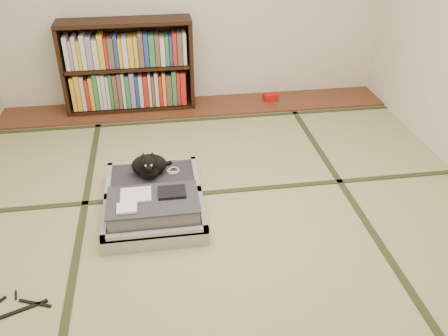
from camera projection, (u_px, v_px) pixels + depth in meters
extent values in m
plane|color=tan|center=(224.00, 224.00, 3.35)|extent=(4.50, 4.50, 0.00)
cube|color=brown|center=(196.00, 107.00, 5.03)|extent=(4.00, 0.50, 0.02)
cube|color=red|center=(270.00, 97.00, 5.13)|extent=(0.16, 0.11, 0.07)
cube|color=#2D381E|center=(79.00, 238.00, 3.22)|extent=(0.05, 4.50, 0.01)
cube|color=#2D381E|center=(359.00, 211.00, 3.48)|extent=(0.05, 4.50, 0.01)
cube|color=#2D381E|center=(217.00, 192.00, 3.69)|extent=(4.00, 0.05, 0.01)
cube|color=#2D381E|center=(199.00, 119.00, 4.78)|extent=(4.00, 0.05, 0.01)
cube|color=black|center=(64.00, 69.00, 4.68)|extent=(0.04, 0.30, 0.83)
cube|color=black|center=(191.00, 63.00, 4.84)|extent=(0.04, 0.30, 0.83)
cube|color=black|center=(133.00, 106.00, 4.99)|extent=(1.30, 0.30, 0.04)
cube|color=black|center=(123.00, 22.00, 4.53)|extent=(1.30, 0.30, 0.04)
cube|color=black|center=(128.00, 66.00, 4.76)|extent=(1.24, 0.30, 0.03)
cube|color=black|center=(129.00, 61.00, 4.88)|extent=(1.30, 0.02, 0.83)
cube|color=gray|center=(131.00, 87.00, 4.86)|extent=(1.17, 0.21, 0.35)
cube|color=gray|center=(126.00, 48.00, 4.65)|extent=(1.17, 0.21, 0.31)
cube|color=#A7A7AC|center=(155.00, 222.00, 3.28)|extent=(0.70, 0.47, 0.12)
cube|color=#2B2A31|center=(155.00, 218.00, 3.26)|extent=(0.63, 0.39, 0.09)
cube|color=#A7A7AC|center=(155.00, 234.00, 3.06)|extent=(0.70, 0.04, 0.05)
cube|color=#A7A7AC|center=(154.00, 196.00, 3.42)|extent=(0.70, 0.04, 0.05)
cube|color=#A7A7AC|center=(105.00, 219.00, 3.20)|extent=(0.04, 0.47, 0.05)
cube|color=#A7A7AC|center=(202.00, 210.00, 3.29)|extent=(0.04, 0.47, 0.05)
cube|color=#A7A7AC|center=(153.00, 185.00, 3.67)|extent=(0.70, 0.47, 0.12)
cube|color=#2B2A31|center=(153.00, 181.00, 3.65)|extent=(0.63, 0.39, 0.09)
cube|color=#A7A7AC|center=(153.00, 193.00, 3.46)|extent=(0.70, 0.04, 0.05)
cube|color=#A7A7AC|center=(152.00, 163.00, 3.82)|extent=(0.70, 0.04, 0.05)
cube|color=#A7A7AC|center=(109.00, 181.00, 3.59)|extent=(0.04, 0.47, 0.05)
cube|color=#A7A7AC|center=(196.00, 174.00, 3.68)|extent=(0.04, 0.47, 0.05)
cylinder|color=black|center=(153.00, 194.00, 3.44)|extent=(0.63, 0.02, 0.02)
cube|color=gray|center=(154.00, 208.00, 3.22)|extent=(0.60, 0.36, 0.12)
cube|color=#393A41|center=(153.00, 200.00, 3.18)|extent=(0.62, 0.38, 0.01)
cube|color=white|center=(136.00, 195.00, 3.19)|extent=(0.21, 0.17, 0.02)
cube|color=black|center=(172.00, 192.00, 3.23)|extent=(0.19, 0.15, 0.02)
cube|color=white|center=(127.00, 208.00, 3.07)|extent=(0.13, 0.11, 0.02)
cube|color=white|center=(124.00, 245.00, 3.06)|extent=(0.06, 0.01, 0.04)
cube|color=white|center=(142.00, 245.00, 3.08)|extent=(0.05, 0.01, 0.03)
cube|color=orange|center=(192.00, 239.00, 3.12)|extent=(0.05, 0.01, 0.03)
cube|color=#197F33|center=(182.00, 238.00, 3.10)|extent=(0.04, 0.01, 0.03)
ellipsoid|color=black|center=(149.00, 165.00, 3.62)|extent=(0.27, 0.18, 0.17)
ellipsoid|color=black|center=(150.00, 173.00, 3.56)|extent=(0.13, 0.10, 0.10)
ellipsoid|color=black|center=(148.00, 163.00, 3.48)|extent=(0.12, 0.11, 0.11)
sphere|color=black|center=(149.00, 168.00, 3.45)|extent=(0.05, 0.05, 0.05)
cone|color=black|center=(143.00, 155.00, 3.47)|extent=(0.04, 0.05, 0.05)
cone|color=black|center=(152.00, 155.00, 3.47)|extent=(0.04, 0.05, 0.05)
sphere|color=#A5BF33|center=(146.00, 166.00, 3.44)|extent=(0.02, 0.02, 0.02)
sphere|color=#A5BF33|center=(151.00, 165.00, 3.44)|extent=(0.02, 0.02, 0.02)
cylinder|color=black|center=(162.00, 165.00, 3.73)|extent=(0.17, 0.10, 0.03)
torus|color=white|center=(173.00, 171.00, 3.70)|extent=(0.10, 0.10, 0.01)
torus|color=white|center=(174.00, 170.00, 3.69)|extent=(0.08, 0.08, 0.01)
cube|color=black|center=(10.00, 314.00, 2.66)|extent=(0.39, 0.17, 0.01)
cube|color=black|center=(35.00, 303.00, 2.72)|extent=(0.20, 0.09, 0.01)
cylinder|color=black|center=(16.00, 295.00, 2.78)|extent=(0.03, 0.07, 0.01)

